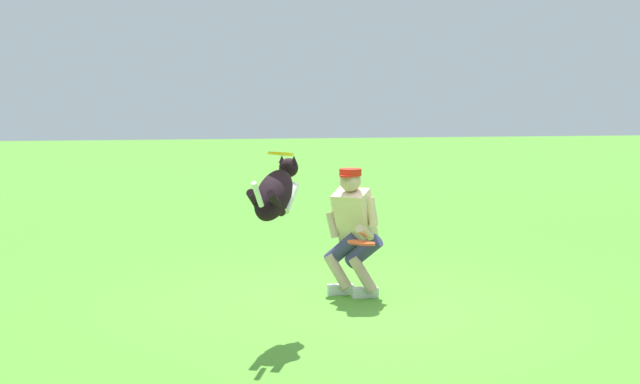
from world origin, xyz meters
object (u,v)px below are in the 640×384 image
object	(u,v)px
frisbee_flying	(281,154)
frisbee_held	(361,243)
person	(353,228)
dog	(275,193)

from	to	relation	value
frisbee_flying	frisbee_held	size ratio (longest dim) A/B	0.83
person	frisbee_held	bearing A→B (deg)	38.35
person	dog	xyz separation A→B (m)	(0.92, 1.23, 0.51)
dog	frisbee_held	distance (m)	1.39
frisbee_flying	person	bearing A→B (deg)	-127.64
person	dog	bearing A→B (deg)	1.24
frisbee_held	person	bearing A→B (deg)	-89.65
person	frisbee_held	size ratio (longest dim) A/B	4.86
person	dog	world-z (taller)	dog
frisbee_flying	frisbee_held	world-z (taller)	frisbee_flying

